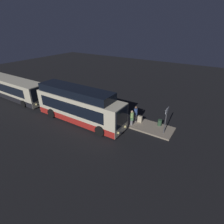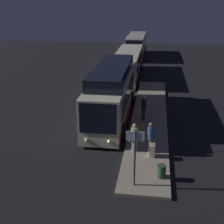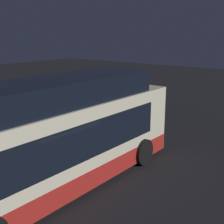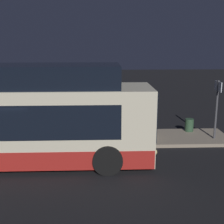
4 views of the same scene
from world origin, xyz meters
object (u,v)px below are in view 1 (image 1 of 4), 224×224
(sign_post, at_px, (166,117))
(passenger_waiting, at_px, (136,113))
(passenger_with_bags, at_px, (97,105))
(trash_bin, at_px, (160,123))
(bus_second, at_px, (14,89))
(suitcase, at_px, (140,119))
(bus_lead, at_px, (79,106))
(passenger_boarding, at_px, (132,117))

(sign_post, bearing_deg, passenger_waiting, 169.27)
(passenger_waiting, relative_size, passenger_with_bags, 0.98)
(passenger_waiting, height_order, sign_post, sign_post)
(passenger_waiting, distance_m, trash_bin, 2.75)
(bus_second, height_order, suitcase, bus_second)
(bus_lead, xyz_separation_m, passenger_boarding, (5.52, 2.10, -0.70))
(bus_second, xyz_separation_m, suitcase, (18.74, 3.15, -0.89))
(suitcase, distance_m, trash_bin, 2.14)
(passenger_with_bags, bearing_deg, bus_lead, -17.70)
(passenger_with_bags, relative_size, sign_post, 0.67)
(bus_lead, xyz_separation_m, passenger_with_bags, (0.65, 2.39, -0.56))
(bus_lead, distance_m, passenger_with_bags, 2.54)
(passenger_boarding, distance_m, suitcase, 1.29)
(bus_second, xyz_separation_m, sign_post, (21.69, 2.36, 0.53))
(suitcase, bearing_deg, passenger_boarding, -115.76)
(trash_bin, bearing_deg, passenger_waiting, -166.69)
(passenger_waiting, bearing_deg, passenger_boarding, 161.87)
(bus_second, xyz_separation_m, passenger_boarding, (18.23, 2.10, -0.35))
(bus_second, relative_size, passenger_boarding, 6.99)
(bus_second, xyz_separation_m, passenger_waiting, (18.22, 3.02, -0.27))
(passenger_with_bags, xyz_separation_m, suitcase, (5.38, 0.76, -0.68))
(bus_lead, bearing_deg, suitcase, 27.57)
(suitcase, distance_m, sign_post, 3.37)
(bus_lead, height_order, passenger_with_bags, bus_lead)
(passenger_with_bags, distance_m, suitcase, 5.48)
(bus_lead, height_order, passenger_boarding, bus_lead)
(sign_post, bearing_deg, passenger_with_bags, 179.79)
(trash_bin, bearing_deg, suitcase, -166.89)
(passenger_waiting, xyz_separation_m, sign_post, (3.47, -0.66, 0.80))
(trash_bin, bearing_deg, passenger_boarding, -149.36)
(bus_lead, bearing_deg, passenger_boarding, 20.80)
(bus_second, relative_size, passenger_with_bags, 6.35)
(bus_lead, distance_m, suitcase, 6.91)
(passenger_waiting, height_order, suitcase, passenger_waiting)
(bus_lead, xyz_separation_m, trash_bin, (8.12, 3.63, -1.27))
(suitcase, relative_size, sign_post, 0.34)
(bus_second, distance_m, trash_bin, 21.16)
(bus_second, distance_m, passenger_with_bags, 13.57)
(passenger_boarding, bearing_deg, trash_bin, -178.69)
(passenger_boarding, distance_m, passenger_waiting, 0.92)
(bus_second, bearing_deg, passenger_with_bags, 10.16)
(bus_lead, height_order, bus_second, bus_lead)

